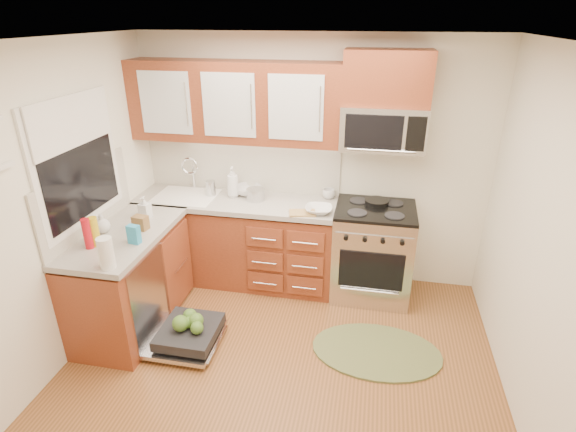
% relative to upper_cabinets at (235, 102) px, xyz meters
% --- Properties ---
extents(floor, '(3.50, 3.50, 0.00)m').
position_rel_upper_cabinets_xyz_m(floor, '(0.73, -1.57, -1.88)').
color(floor, brown).
rests_on(floor, ground).
extents(ceiling, '(3.50, 3.50, 0.00)m').
position_rel_upper_cabinets_xyz_m(ceiling, '(0.73, -1.57, 0.62)').
color(ceiling, white).
rests_on(ceiling, ground).
extents(wall_back, '(3.50, 0.04, 2.50)m').
position_rel_upper_cabinets_xyz_m(wall_back, '(0.73, 0.18, -0.62)').
color(wall_back, silver).
rests_on(wall_back, ground).
extents(wall_left, '(0.04, 3.50, 2.50)m').
position_rel_upper_cabinets_xyz_m(wall_left, '(-1.02, -1.57, -0.62)').
color(wall_left, silver).
rests_on(wall_left, ground).
extents(wall_right, '(0.04, 3.50, 2.50)m').
position_rel_upper_cabinets_xyz_m(wall_right, '(2.48, -1.57, -0.62)').
color(wall_right, silver).
rests_on(wall_right, ground).
extents(base_cabinet_back, '(2.05, 0.60, 0.85)m').
position_rel_upper_cabinets_xyz_m(base_cabinet_back, '(0.00, -0.12, -1.45)').
color(base_cabinet_back, maroon).
rests_on(base_cabinet_back, ground).
extents(base_cabinet_left, '(0.60, 1.25, 0.85)m').
position_rel_upper_cabinets_xyz_m(base_cabinet_left, '(-0.72, -1.05, -1.45)').
color(base_cabinet_left, maroon).
rests_on(base_cabinet_left, ground).
extents(countertop_back, '(2.07, 0.64, 0.05)m').
position_rel_upper_cabinets_xyz_m(countertop_back, '(0.00, -0.14, -0.97)').
color(countertop_back, '#A39E95').
rests_on(countertop_back, base_cabinet_back).
extents(countertop_left, '(0.64, 1.27, 0.05)m').
position_rel_upper_cabinets_xyz_m(countertop_left, '(-0.71, -1.05, -0.97)').
color(countertop_left, '#A39E95').
rests_on(countertop_left, base_cabinet_left).
extents(backsplash_back, '(2.05, 0.02, 0.57)m').
position_rel_upper_cabinets_xyz_m(backsplash_back, '(0.00, 0.16, -0.67)').
color(backsplash_back, beige).
rests_on(backsplash_back, ground).
extents(backsplash_left, '(0.02, 1.25, 0.57)m').
position_rel_upper_cabinets_xyz_m(backsplash_left, '(-1.01, -1.05, -0.67)').
color(backsplash_left, beige).
rests_on(backsplash_left, ground).
extents(upper_cabinets, '(2.05, 0.35, 0.75)m').
position_rel_upper_cabinets_xyz_m(upper_cabinets, '(0.00, 0.00, 0.00)').
color(upper_cabinets, maroon).
rests_on(upper_cabinets, ground).
extents(cabinet_over_mw, '(0.76, 0.35, 0.47)m').
position_rel_upper_cabinets_xyz_m(cabinet_over_mw, '(1.41, 0.00, 0.26)').
color(cabinet_over_mw, maroon).
rests_on(cabinet_over_mw, ground).
extents(range, '(0.76, 0.64, 0.95)m').
position_rel_upper_cabinets_xyz_m(range, '(1.41, -0.15, -1.40)').
color(range, silver).
rests_on(range, ground).
extents(microwave, '(0.76, 0.38, 0.40)m').
position_rel_upper_cabinets_xyz_m(microwave, '(1.41, -0.02, -0.18)').
color(microwave, silver).
rests_on(microwave, ground).
extents(sink, '(0.62, 0.50, 0.26)m').
position_rel_upper_cabinets_xyz_m(sink, '(-0.52, -0.16, -1.07)').
color(sink, white).
rests_on(sink, ground).
extents(dishwasher, '(0.70, 0.60, 0.20)m').
position_rel_upper_cabinets_xyz_m(dishwasher, '(-0.13, -1.27, -1.77)').
color(dishwasher, silver).
rests_on(dishwasher, ground).
extents(window, '(0.03, 1.05, 1.05)m').
position_rel_upper_cabinets_xyz_m(window, '(-1.01, -1.07, -0.32)').
color(window, white).
rests_on(window, ground).
extents(window_blind, '(0.02, 0.96, 0.40)m').
position_rel_upper_cabinets_xyz_m(window_blind, '(-0.98, -1.07, 0.00)').
color(window_blind, white).
rests_on(window_blind, ground).
extents(rug, '(1.27, 1.04, 0.02)m').
position_rel_upper_cabinets_xyz_m(rug, '(1.50, -1.06, -1.86)').
color(rug, '#616F3F').
rests_on(rug, ground).
extents(skillet, '(0.28, 0.28, 0.04)m').
position_rel_upper_cabinets_xyz_m(skillet, '(1.41, -0.04, -0.90)').
color(skillet, black).
rests_on(skillet, range).
extents(stock_pot, '(0.21, 0.21, 0.11)m').
position_rel_upper_cabinets_xyz_m(stock_pot, '(0.21, -0.10, -0.89)').
color(stock_pot, silver).
rests_on(stock_pot, countertop_back).
extents(cutting_board, '(0.28, 0.21, 0.02)m').
position_rel_upper_cabinets_xyz_m(cutting_board, '(0.73, -0.35, -0.94)').
color(cutting_board, '#AA8B4D').
rests_on(cutting_board, countertop_back).
extents(canister, '(0.13, 0.13, 0.16)m').
position_rel_upper_cabinets_xyz_m(canister, '(-0.27, -0.08, -0.87)').
color(canister, silver).
rests_on(canister, countertop_back).
extents(paper_towel_roll, '(0.12, 0.12, 0.24)m').
position_rel_upper_cabinets_xyz_m(paper_towel_roll, '(-0.52, -1.59, -0.83)').
color(paper_towel_roll, white).
rests_on(paper_towel_roll, countertop_left).
extents(mustard_bottle, '(0.08, 0.08, 0.25)m').
position_rel_upper_cabinets_xyz_m(mustard_bottle, '(-0.81, -1.30, -0.83)').
color(mustard_bottle, gold).
rests_on(mustard_bottle, countertop_left).
extents(red_bottle, '(0.08, 0.08, 0.25)m').
position_rel_upper_cabinets_xyz_m(red_bottle, '(-0.84, -1.35, -0.82)').
color(red_bottle, red).
rests_on(red_bottle, countertop_left).
extents(wooden_box, '(0.14, 0.11, 0.12)m').
position_rel_upper_cabinets_xyz_m(wooden_box, '(-0.60, -0.95, -0.89)').
color(wooden_box, brown).
rests_on(wooden_box, countertop_left).
extents(blue_carton, '(0.11, 0.07, 0.16)m').
position_rel_upper_cabinets_xyz_m(blue_carton, '(-0.52, -1.20, -0.87)').
color(blue_carton, '#288CBC').
rests_on(blue_carton, countertop_left).
extents(bowl_a, '(0.27, 0.27, 0.06)m').
position_rel_upper_cabinets_xyz_m(bowl_a, '(0.88, -0.30, -0.92)').
color(bowl_a, '#999999').
rests_on(bowl_a, countertop_back).
extents(bowl_b, '(0.35, 0.35, 0.09)m').
position_rel_upper_cabinets_xyz_m(bowl_b, '(0.09, 0.03, -0.91)').
color(bowl_b, '#999999').
rests_on(bowl_b, countertop_back).
extents(cup, '(0.13, 0.13, 0.10)m').
position_rel_upper_cabinets_xyz_m(cup, '(0.93, 0.07, -0.90)').
color(cup, '#999999').
rests_on(cup, countertop_back).
extents(soap_bottle_a, '(0.14, 0.14, 0.32)m').
position_rel_upper_cabinets_xyz_m(soap_bottle_a, '(-0.04, -0.06, -0.79)').
color(soap_bottle_a, '#999999').
rests_on(soap_bottle_a, countertop_back).
extents(soap_bottle_b, '(0.10, 0.10, 0.21)m').
position_rel_upper_cabinets_xyz_m(soap_bottle_b, '(-0.68, -0.72, -0.85)').
color(soap_bottle_b, '#999999').
rests_on(soap_bottle_b, countertop_left).
extents(soap_bottle_c, '(0.17, 0.17, 0.17)m').
position_rel_upper_cabinets_xyz_m(soap_bottle_c, '(-0.90, -1.07, -0.87)').
color(soap_bottle_c, '#999999').
rests_on(soap_bottle_c, countertop_left).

